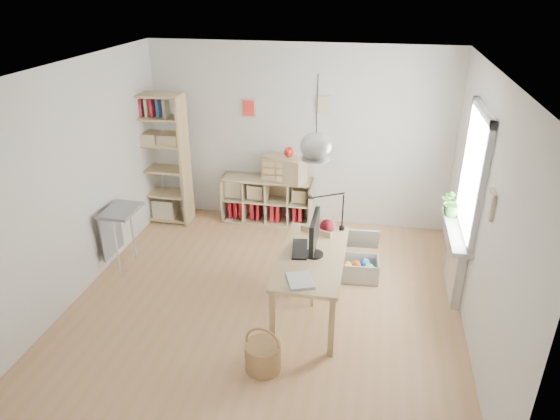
% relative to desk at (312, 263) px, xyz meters
% --- Properties ---
extents(ground, '(4.50, 4.50, 0.00)m').
position_rel_desk_xyz_m(ground, '(-0.55, 0.15, -0.66)').
color(ground, tan).
rests_on(ground, ground).
extents(room_shell, '(4.50, 4.50, 4.50)m').
position_rel_desk_xyz_m(room_shell, '(-0.00, 0.00, 1.34)').
color(room_shell, white).
rests_on(room_shell, ground).
extents(window_unit, '(0.07, 1.16, 1.46)m').
position_rel_desk_xyz_m(window_unit, '(1.68, 0.75, 0.89)').
color(window_unit, white).
rests_on(window_unit, ground).
extents(radiator, '(0.10, 0.80, 0.80)m').
position_rel_desk_xyz_m(radiator, '(1.64, 0.75, -0.26)').
color(radiator, silver).
rests_on(radiator, ground).
extents(windowsill, '(0.22, 1.20, 0.06)m').
position_rel_desk_xyz_m(windowsill, '(1.59, 0.75, 0.17)').
color(windowsill, silver).
rests_on(windowsill, radiator).
extents(desk, '(0.70, 1.50, 0.75)m').
position_rel_desk_xyz_m(desk, '(0.00, 0.00, 0.00)').
color(desk, tan).
rests_on(desk, ground).
extents(cube_shelf, '(1.40, 0.38, 0.72)m').
position_rel_desk_xyz_m(cube_shelf, '(-1.02, 2.23, -0.36)').
color(cube_shelf, tan).
rests_on(cube_shelf, ground).
extents(tall_bookshelf, '(0.80, 0.38, 2.00)m').
position_rel_desk_xyz_m(tall_bookshelf, '(-2.59, 1.95, 0.43)').
color(tall_bookshelf, tan).
rests_on(tall_bookshelf, ground).
extents(side_table, '(0.40, 0.55, 0.85)m').
position_rel_desk_xyz_m(side_table, '(-2.59, 0.50, 0.01)').
color(side_table, gray).
rests_on(side_table, ground).
extents(chair, '(0.52, 0.52, 0.82)m').
position_rel_desk_xyz_m(chair, '(-0.07, 0.39, -0.19)').
color(chair, gray).
rests_on(chair, ground).
extents(wicker_basket, '(0.36, 0.35, 0.49)m').
position_rel_desk_xyz_m(wicker_basket, '(-0.33, -1.01, -0.50)').
color(wicker_basket, '#A06F48').
rests_on(wicker_basket, ground).
extents(storage_chest, '(0.57, 0.63, 0.57)m').
position_rel_desk_xyz_m(storage_chest, '(0.49, 0.87, -0.47)').
color(storage_chest, silver).
rests_on(storage_chest, ground).
extents(monitor, '(0.21, 0.54, 0.47)m').
position_rel_desk_xyz_m(monitor, '(0.01, 0.01, 0.36)').
color(monitor, black).
rests_on(monitor, desk).
extents(keyboard, '(0.23, 0.47, 0.02)m').
position_rel_desk_xyz_m(keyboard, '(-0.15, 0.09, 0.10)').
color(keyboard, black).
rests_on(keyboard, desk).
extents(task_lamp, '(0.45, 0.17, 0.48)m').
position_rel_desk_xyz_m(task_lamp, '(0.04, 0.61, 0.42)').
color(task_lamp, black).
rests_on(task_lamp, desk).
extents(yarn_ball, '(0.17, 0.17, 0.17)m').
position_rel_desk_xyz_m(yarn_ball, '(0.10, 0.55, 0.18)').
color(yarn_ball, '#500A0E').
rests_on(yarn_ball, desk).
extents(paper_tray, '(0.34, 0.38, 0.03)m').
position_rel_desk_xyz_m(paper_tray, '(-0.05, -0.55, 0.11)').
color(paper_tray, silver).
rests_on(paper_tray, desk).
extents(drawer_chest, '(0.71, 0.49, 0.37)m').
position_rel_desk_xyz_m(drawer_chest, '(-0.73, 2.19, 0.25)').
color(drawer_chest, tan).
rests_on(drawer_chest, cube_shelf).
extents(red_vase, '(0.13, 0.13, 0.16)m').
position_rel_desk_xyz_m(red_vase, '(-0.66, 2.19, 0.51)').
color(red_vase, '#AD180E').
rests_on(red_vase, drawer_chest).
extents(potted_plant, '(0.35, 0.31, 0.36)m').
position_rel_desk_xyz_m(potted_plant, '(1.57, 1.10, 0.38)').
color(potted_plant, '#346827').
rests_on(potted_plant, windowsill).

